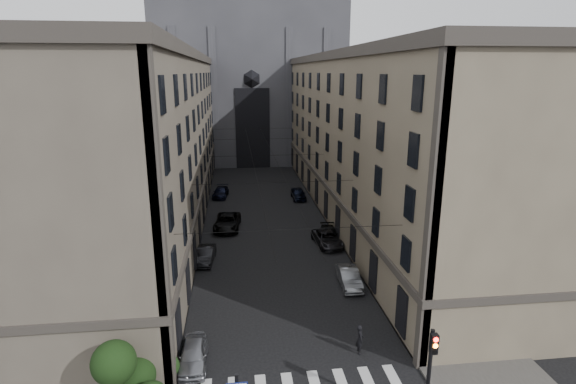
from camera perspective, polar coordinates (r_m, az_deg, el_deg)
name	(u,v)px	position (r m, az deg, el deg)	size (l,w,h in m)	color
sidewalk_left	(175,218)	(54.59, -14.14, -3.21)	(7.00, 80.00, 0.15)	#383533
sidewalk_right	(349,212)	(55.84, 7.76, -2.47)	(7.00, 80.00, 0.15)	#383533
building_left	(143,140)	(52.99, -17.95, 6.28)	(13.60, 60.60, 18.85)	#524A3F
building_right	(376,136)	(54.62, 11.12, 6.97)	(13.60, 60.60, 18.85)	brown
gothic_tower	(249,66)	(90.49, -4.96, 15.67)	(35.00, 23.00, 58.00)	#2D2D33
traffic_light_right	(430,366)	(23.73, 17.62, -20.36)	(0.34, 0.50, 5.20)	black
shrub_cluster	(134,375)	(25.95, -18.93, -21.10)	(3.90, 4.40, 3.90)	black
tram_wires	(263,157)	(52.09, -3.14, 4.51)	(14.00, 60.00, 0.43)	black
car_left_near	(193,354)	(28.59, -11.92, -19.53)	(1.63, 4.04, 1.38)	gray
car_left_midnear	(206,255)	(41.75, -10.43, -7.86)	(1.45, 4.16, 1.37)	black
car_left_midfar	(227,222)	(49.78, -7.72, -3.79)	(2.65, 5.75, 1.60)	black
car_left_far	(221,192)	(62.53, -8.54, -0.02)	(1.88, 4.62, 1.34)	black
car_right_near	(349,277)	(37.16, 7.75, -10.69)	(1.50, 4.30, 1.42)	slate
car_right_midnear	(327,239)	(45.02, 5.02, -5.91)	(2.31, 5.01, 1.39)	black
car_right_midfar	(329,234)	(46.27, 5.22, -5.40)	(1.81, 4.45, 1.29)	black
car_right_far	(298,194)	(60.84, 1.32, -0.21)	(1.76, 4.37, 1.49)	black
pedestrian	(360,339)	(29.23, 9.10, -17.95)	(0.68, 0.45, 1.87)	black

